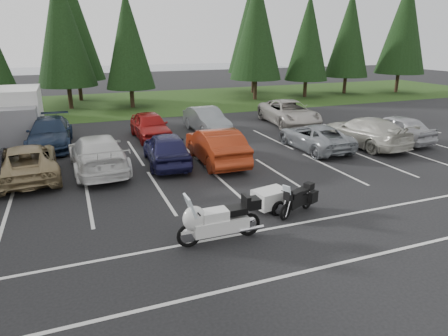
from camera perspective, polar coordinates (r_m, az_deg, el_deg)
ground at (r=15.64m, az=-0.40°, el=-3.49°), size 120.00×120.00×0.00m
grass_strip at (r=38.38m, az=-13.46°, el=8.98°), size 80.00×16.00×0.01m
lake_water at (r=69.44m, az=-13.98°, el=12.81°), size 70.00×50.00×0.02m
box_truck at (r=26.59m, az=-27.28°, el=6.78°), size 2.40×5.60×2.90m
stall_markings at (r=17.40m, az=-2.75°, el=-1.22°), size 32.00×16.00×0.01m
conifer_4 at (r=36.50m, az=-22.15°, el=18.06°), size 4.80×4.80×11.17m
conifer_5 at (r=35.57m, az=-13.55°, el=17.41°), size 4.14×4.14×9.63m
conifer_6 at (r=39.62m, az=4.68°, el=19.41°), size 4.93×4.93×11.48m
conifer_7 at (r=42.03m, az=11.94°, el=17.79°), size 4.27×4.27×9.94m
conifer_8 at (r=45.87m, az=17.47°, el=17.82°), size 4.53×4.53×10.56m
conifer_9 at (r=48.86m, az=24.39°, el=18.12°), size 5.19×5.19×12.10m
conifer_back_b at (r=41.12m, az=-20.75°, el=18.41°), size 4.97×4.97×11.58m
conifer_back_c at (r=44.75m, az=4.38°, el=20.26°), size 5.50×5.50×12.81m
car_near_2 at (r=18.95m, az=-26.41°, el=0.81°), size 2.84×5.47×1.47m
car_near_3 at (r=18.83m, az=-17.60°, el=2.04°), size 2.52×5.74×1.64m
car_near_4 at (r=19.04m, az=-8.24°, el=2.78°), size 2.23×4.77×1.58m
car_near_5 at (r=19.18m, az=-1.14°, el=3.24°), size 1.92×5.14×1.68m
car_near_6 at (r=22.08m, az=12.80°, el=4.36°), size 2.27×4.93×1.37m
car_near_7 at (r=23.56m, az=19.38°, el=4.93°), size 2.78×5.73×1.61m
car_near_8 at (r=25.17m, az=23.22°, el=5.26°), size 2.26×4.81×1.59m
car_far_1 at (r=23.93m, az=-23.61°, el=4.59°), size 2.47×5.54×1.58m
car_far_2 at (r=24.26m, az=-10.50°, el=5.96°), size 1.98×4.66×1.57m
car_far_3 at (r=25.53m, az=-2.50°, el=6.83°), size 1.87×4.81×1.56m
car_far_4 at (r=28.26m, az=9.27°, el=7.81°), size 3.28×6.18×1.65m
touring_motorcycle at (r=11.70m, az=-0.61°, el=-6.92°), size 2.91×0.92×1.61m
cargo_trailer at (r=13.98m, az=6.64°, el=-4.58°), size 1.85×1.27×0.78m
adventure_motorcycle at (r=13.75m, az=10.41°, el=-4.14°), size 2.15×1.47×1.24m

